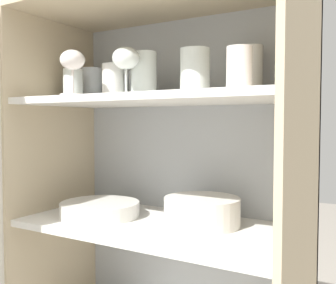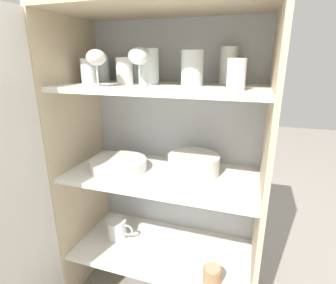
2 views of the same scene
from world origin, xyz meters
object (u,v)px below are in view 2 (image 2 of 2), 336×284
mixing_bowl_large (194,163)px  coffee_mug_primary (117,229)px  plate_stack_white (119,164)px  storage_jar (212,275)px

mixing_bowl_large → coffee_mug_primary: bearing=-174.1°
plate_stack_white → storage_jar: plate_stack_white is taller
mixing_bowl_large → storage_jar: 0.45m
plate_stack_white → coffee_mug_primary: plate_stack_white is taller
plate_stack_white → mixing_bowl_large: mixing_bowl_large is taller
coffee_mug_primary → plate_stack_white: bearing=-30.5°
coffee_mug_primary → storage_jar: coffee_mug_primary is taller
plate_stack_white → storage_jar: (0.45, -0.11, -0.37)m
coffee_mug_primary → storage_jar: size_ratio=1.82×
plate_stack_white → storage_jar: 0.60m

